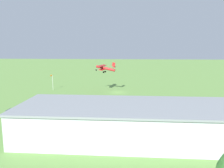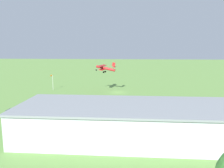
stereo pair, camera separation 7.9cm
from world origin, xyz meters
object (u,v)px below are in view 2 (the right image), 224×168
at_px(person_by_parked_cars, 211,114).
at_px(biplane, 105,68).
at_px(hangar, 129,121).
at_px(person_walking_on_apron, 49,107).
at_px(person_near_hangar_door, 196,109).
at_px(car_white, 44,110).
at_px(car_orange, 11,112).
at_px(windsock, 51,77).

bearing_deg(person_by_parked_cars, biplane, -46.00).
height_order(hangar, biplane, biplane).
bearing_deg(person_by_parked_cars, person_walking_on_apron, -4.57).
relative_size(hangar, person_near_hangar_door, 25.31).
distance_m(car_white, car_orange, 7.72).
bearing_deg(car_white, person_by_parked_cars, -179.89).
bearing_deg(person_near_hangar_door, car_orange, 7.63).
distance_m(hangar, person_walking_on_apron, 27.15).
height_order(biplane, windsock, biplane).
height_order(car_white, person_by_parked_cars, person_by_parked_cars).
xyz_separation_m(car_orange, person_walking_on_apron, (-7.49, -5.53, 0.06)).
height_order(car_white, person_near_hangar_door, person_near_hangar_door).
relative_size(biplane, car_orange, 1.88).
bearing_deg(windsock, hangar, 123.65).
bearing_deg(person_near_hangar_door, biplane, -44.66).
bearing_deg(person_walking_on_apron, car_white, 88.35).
bearing_deg(person_walking_on_apron, hangar, 140.74).
height_order(hangar, car_white, hangar).
distance_m(person_by_parked_cars, windsock, 57.52).
height_order(hangar, windsock, hangar).
xyz_separation_m(person_walking_on_apron, person_near_hangar_door, (-38.13, -0.58, -0.07)).
height_order(hangar, person_walking_on_apron, hangar).
bearing_deg(biplane, hangar, 101.27).
height_order(biplane, car_orange, biplane).
relative_size(hangar, windsock, 7.02).
height_order(car_orange, windsock, windsock).
xyz_separation_m(biplane, car_orange, (19.84, 31.60, -7.76)).
xyz_separation_m(car_orange, windsock, (0.76, -32.27, 4.27)).
relative_size(hangar, person_walking_on_apron, 23.51).
bearing_deg(biplane, windsock, -1.87).
bearing_deg(person_near_hangar_door, hangar, 45.86).
relative_size(hangar, biplane, 4.98).
height_order(hangar, person_near_hangar_door, hangar).
height_order(hangar, person_by_parked_cars, hangar).
height_order(car_white, person_walking_on_apron, person_walking_on_apron).
distance_m(car_orange, person_walking_on_apron, 9.31).
bearing_deg(hangar, biplane, -78.73).
distance_m(biplane, person_by_parked_cars, 41.49).
xyz_separation_m(person_walking_on_apron, windsock, (8.25, -26.74, 4.22)).
bearing_deg(person_walking_on_apron, windsock, -72.85).
height_order(car_orange, person_near_hangar_door, person_near_hangar_door).
distance_m(car_white, person_near_hangar_door, 38.43).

